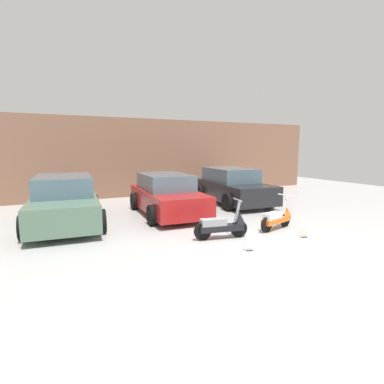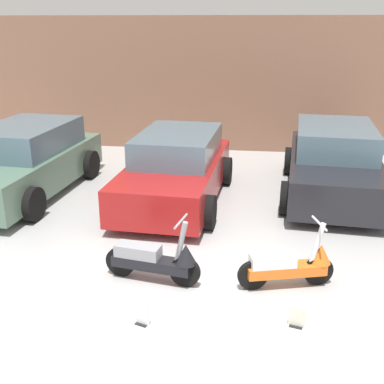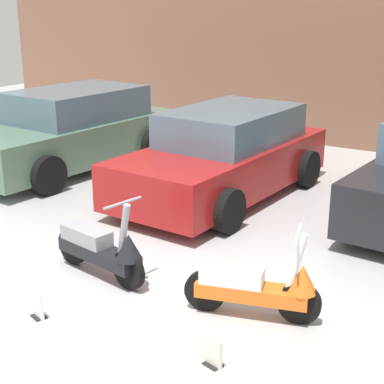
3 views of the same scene
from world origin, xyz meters
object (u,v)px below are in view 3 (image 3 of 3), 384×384
placard_near_left_scooter (38,307)px  scooter_front_right (258,286)px  car_rear_left (71,131)px  car_rear_center (225,156)px  placard_near_right_scooter (213,354)px  scooter_front_left (102,248)px

placard_near_left_scooter → scooter_front_right: bearing=31.9°
scooter_front_right → car_rear_left: (-5.49, 3.28, 0.36)m
car_rear_center → placard_near_right_scooter: (2.20, -4.22, -0.56)m
scooter_front_right → car_rear_center: (-2.16, 3.26, 0.33)m
car_rear_left → placard_near_left_scooter: size_ratio=17.22×
placard_near_left_scooter → car_rear_left: bearing=129.2°
car_rear_left → placard_near_left_scooter: car_rear_left is taller
car_rear_left → placard_near_right_scooter: size_ratio=17.22×
car_rear_left → placard_near_right_scooter: bearing=56.9°
scooter_front_left → placard_near_left_scooter: (0.03, -1.05, -0.24)m
scooter_front_right → car_rear_center: bearing=107.9°
car_rear_left → car_rear_center: car_rear_left is taller
placard_near_left_scooter → placard_near_right_scooter: same height
car_rear_center → scooter_front_left: bearing=7.7°
scooter_front_right → placard_near_left_scooter: (-1.87, -1.16, -0.23)m
car_rear_left → placard_near_left_scooter: bearing=43.5°
scooter_front_left → car_rear_left: 4.94m
car_rear_left → car_rear_center: (3.33, -0.01, -0.03)m
placard_near_left_scooter → scooter_front_left: bearing=91.9°
scooter_front_left → scooter_front_right: (1.90, 0.11, -0.01)m
placard_near_left_scooter → placard_near_right_scooter: (1.91, 0.21, 0.00)m
placard_near_right_scooter → car_rear_left: bearing=142.5°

